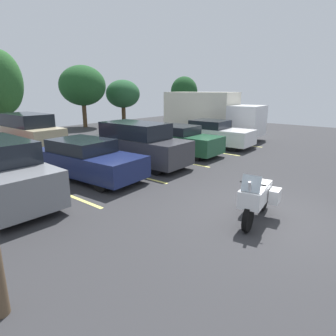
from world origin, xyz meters
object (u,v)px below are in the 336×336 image
(motorcycle_touring, at_px, (257,197))
(car_navy, at_px, (87,159))
(car_green, at_px, (180,140))
(car_white, at_px, (212,134))
(car_charcoal, at_px, (139,144))
(box_truck, at_px, (210,114))
(car_far_champagne, at_px, (29,132))

(motorcycle_touring, distance_m, car_navy, 6.57)
(car_navy, xyz_separation_m, car_green, (5.64, -0.17, -0.01))
(motorcycle_touring, distance_m, car_white, 10.33)
(car_charcoal, bearing_deg, car_green, -0.87)
(motorcycle_touring, relative_size, box_truck, 0.31)
(car_navy, xyz_separation_m, car_far_champagne, (1.29, 7.17, 0.26))
(car_green, bearing_deg, car_white, -3.03)
(car_green, bearing_deg, car_navy, 178.25)
(car_navy, bearing_deg, motorcycle_touring, -86.37)
(car_charcoal, bearing_deg, car_navy, 177.27)
(motorcycle_touring, bearing_deg, car_charcoal, 70.70)
(car_navy, bearing_deg, car_white, -2.20)
(motorcycle_touring, height_order, car_green, car_green)
(car_charcoal, bearing_deg, box_truck, 10.82)
(car_far_champagne, bearing_deg, car_navy, -100.23)
(motorcycle_touring, height_order, car_white, car_white)
(car_navy, relative_size, car_far_champagne, 1.01)
(car_white, relative_size, car_far_champagne, 1.02)
(motorcycle_touring, xyz_separation_m, car_white, (8.24, 6.23, 0.09))
(box_truck, bearing_deg, car_far_champagne, 150.98)
(car_navy, distance_m, car_white, 8.66)
(car_white, xyz_separation_m, car_far_champagne, (-7.36, 7.51, 0.24))
(car_white, bearing_deg, car_green, 176.97)
(box_truck, bearing_deg, car_charcoal, -169.18)
(car_white, bearing_deg, motorcycle_touring, -142.92)
(car_charcoal, relative_size, box_truck, 0.67)
(car_navy, distance_m, car_charcoal, 2.68)
(motorcycle_touring, height_order, car_far_champagne, car_far_champagne)
(car_white, distance_m, box_truck, 3.47)
(motorcycle_touring, height_order, car_charcoal, car_charcoal)
(car_green, relative_size, car_far_champagne, 0.93)
(car_white, bearing_deg, car_far_champagne, 134.44)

